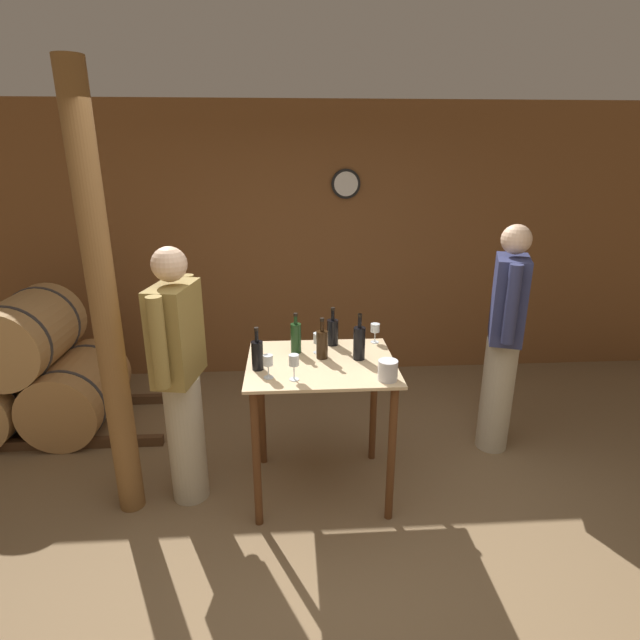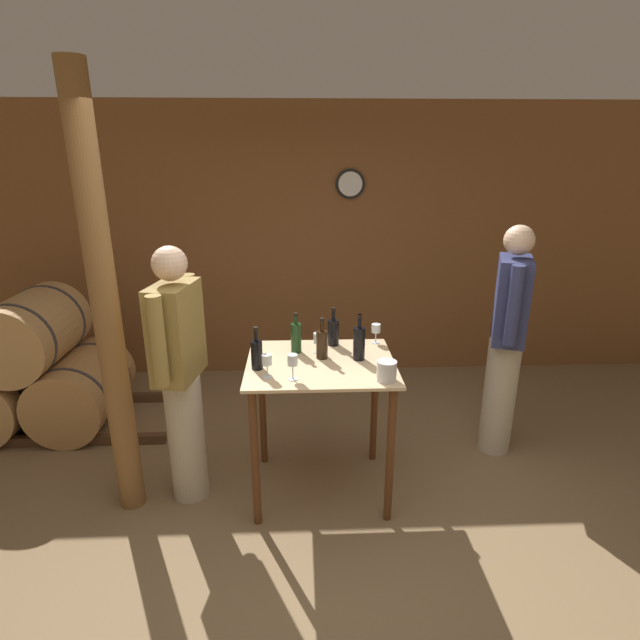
# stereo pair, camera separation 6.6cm
# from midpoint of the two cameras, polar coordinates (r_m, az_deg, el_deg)

# --- Properties ---
(ground_plane) EXTENTS (14.00, 14.00, 0.00)m
(ground_plane) POSITION_cam_midpoint_polar(r_m,az_deg,el_deg) (3.17, 0.96, -26.34)
(ground_plane) COLOR brown
(back_wall) EXTENTS (8.40, 0.08, 2.70)m
(back_wall) POSITION_cam_midpoint_polar(r_m,az_deg,el_deg) (5.05, -1.45, 8.58)
(back_wall) COLOR brown
(back_wall) RESTS_ON ground_plane
(barrel_rack) EXTENTS (2.18, 0.90, 1.17)m
(barrel_rack) POSITION_cam_midpoint_polar(r_m,az_deg,el_deg) (4.81, -30.18, -5.44)
(barrel_rack) COLOR #4C331E
(barrel_rack) RESTS_ON ground_plane
(tasting_table) EXTENTS (0.95, 0.78, 0.96)m
(tasting_table) POSITION_cam_midpoint_polar(r_m,az_deg,el_deg) (3.30, -0.47, -7.92)
(tasting_table) COLOR #D1B284
(tasting_table) RESTS_ON ground_plane
(wooden_post) EXTENTS (0.16, 0.16, 2.70)m
(wooden_post) POSITION_cam_midpoint_polar(r_m,az_deg,el_deg) (3.17, -23.89, 0.75)
(wooden_post) COLOR brown
(wooden_post) RESTS_ON ground_plane
(wine_bottle_far_left) EXTENTS (0.07, 0.07, 0.27)m
(wine_bottle_far_left) POSITION_cam_midpoint_polar(r_m,az_deg,el_deg) (3.10, -7.78, -3.89)
(wine_bottle_far_left) COLOR black
(wine_bottle_far_left) RESTS_ON tasting_table
(wine_bottle_left) EXTENTS (0.07, 0.07, 0.28)m
(wine_bottle_left) POSITION_cam_midpoint_polar(r_m,az_deg,el_deg) (3.33, -3.35, -1.97)
(wine_bottle_left) COLOR #193819
(wine_bottle_left) RESTS_ON tasting_table
(wine_bottle_center) EXTENTS (0.08, 0.08, 0.27)m
(wine_bottle_center) POSITION_cam_midpoint_polar(r_m,az_deg,el_deg) (3.23, -0.35, -2.70)
(wine_bottle_center) COLOR black
(wine_bottle_center) RESTS_ON tasting_table
(wine_bottle_right) EXTENTS (0.08, 0.08, 0.27)m
(wine_bottle_right) POSITION_cam_midpoint_polar(r_m,az_deg,el_deg) (3.46, 0.90, -1.31)
(wine_bottle_right) COLOR black
(wine_bottle_right) RESTS_ON tasting_table
(wine_bottle_far_right) EXTENTS (0.08, 0.08, 0.31)m
(wine_bottle_far_right) POSITION_cam_midpoint_polar(r_m,az_deg,el_deg) (3.22, 3.92, -2.56)
(wine_bottle_far_right) COLOR black
(wine_bottle_far_right) RESTS_ON tasting_table
(wine_glass_near_left) EXTENTS (0.06, 0.06, 0.15)m
(wine_glass_near_left) POSITION_cam_midpoint_polar(r_m,az_deg,el_deg) (2.97, -6.59, -4.73)
(wine_glass_near_left) COLOR silver
(wine_glass_near_left) RESTS_ON tasting_table
(wine_glass_near_center) EXTENTS (0.06, 0.06, 0.16)m
(wine_glass_near_center) POSITION_cam_midpoint_polar(r_m,az_deg,el_deg) (2.93, -3.66, -4.74)
(wine_glass_near_center) COLOR silver
(wine_glass_near_center) RESTS_ON tasting_table
(wine_glass_near_right) EXTENTS (0.06, 0.06, 0.14)m
(wine_glass_near_right) POSITION_cam_midpoint_polar(r_m,az_deg,el_deg) (3.32, -0.85, -2.18)
(wine_glass_near_right) COLOR silver
(wine_glass_near_right) RESTS_ON tasting_table
(wine_glass_far_side) EXTENTS (0.06, 0.06, 0.14)m
(wine_glass_far_side) POSITION_cam_midpoint_polar(r_m,az_deg,el_deg) (3.51, 5.78, -1.00)
(wine_glass_far_side) COLOR silver
(wine_glass_far_side) RESTS_ON tasting_table
(ice_bucket) EXTENTS (0.12, 0.12, 0.12)m
(ice_bucket) POSITION_cam_midpoint_polar(r_m,az_deg,el_deg) (2.97, 7.12, -5.72)
(ice_bucket) COLOR silver
(ice_bucket) RESTS_ON tasting_table
(person_host) EXTENTS (0.29, 0.58, 1.72)m
(person_host) POSITION_cam_midpoint_polar(r_m,az_deg,el_deg) (3.29, -16.27, -5.95)
(person_host) COLOR #B7AD93
(person_host) RESTS_ON ground_plane
(person_visitor_with_scarf) EXTENTS (0.34, 0.56, 1.76)m
(person_visitor_with_scarf) POSITION_cam_midpoint_polar(r_m,az_deg,el_deg) (3.94, 19.84, -1.77)
(person_visitor_with_scarf) COLOR #B7AD93
(person_visitor_with_scarf) RESTS_ON ground_plane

